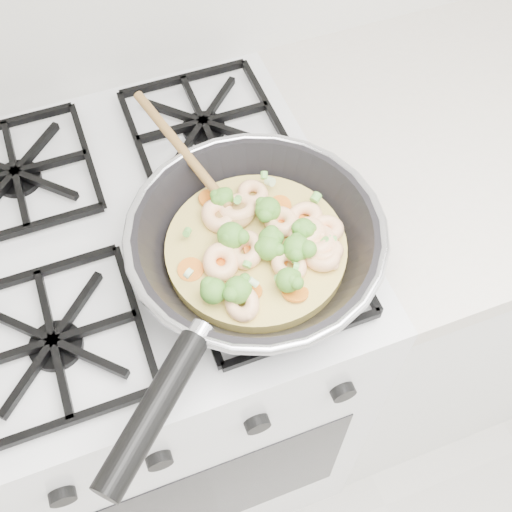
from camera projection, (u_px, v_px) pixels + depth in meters
name	position (u px, v px, depth m)	size (l,w,h in m)	color
stove	(172.00, 352.00, 1.30)	(0.60, 0.60, 0.92)	white
counter_right	(506.00, 240.00, 1.47)	(1.00, 0.60, 0.90)	white
skillet	(255.00, 246.00, 0.84)	(0.45, 0.54, 0.09)	black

